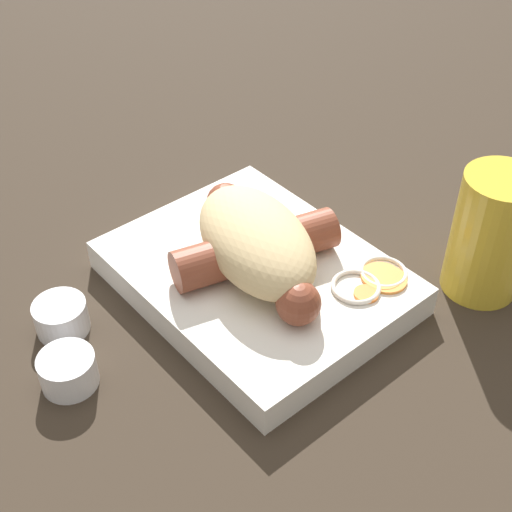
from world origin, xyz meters
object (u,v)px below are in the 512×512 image
(food_tray, at_px, (256,277))
(drink_glass, at_px, (491,235))
(condiment_cup_near, at_px, (62,318))
(bread_roll, at_px, (259,239))
(sausage, at_px, (259,249))
(condiment_cup_far, at_px, (68,372))

(food_tray, xyz_separation_m, drink_glass, (0.12, 0.15, 0.04))
(condiment_cup_near, bearing_deg, drink_glass, 58.02)
(bread_roll, bearing_deg, drink_glass, 50.63)
(food_tray, distance_m, bread_roll, 0.04)
(bread_roll, distance_m, sausage, 0.01)
(food_tray, relative_size, condiment_cup_near, 5.51)
(condiment_cup_far, bearing_deg, drink_glass, 67.53)
(sausage, bearing_deg, condiment_cup_far, -94.52)
(condiment_cup_near, xyz_separation_m, drink_glass, (0.19, 0.30, 0.04))
(bread_roll, distance_m, condiment_cup_far, 0.18)
(sausage, distance_m, condiment_cup_near, 0.17)
(bread_roll, bearing_deg, sausage, -26.01)
(bread_roll, xyz_separation_m, condiment_cup_near, (-0.07, -0.15, -0.04))
(food_tray, xyz_separation_m, sausage, (0.00, 0.00, 0.03))
(sausage, bearing_deg, bread_roll, 153.99)
(condiment_cup_near, distance_m, drink_glass, 0.36)
(food_tray, bearing_deg, condiment_cup_near, -113.86)
(bread_roll, bearing_deg, condiment_cup_near, -113.49)
(condiment_cup_near, height_order, condiment_cup_far, same)
(sausage, relative_size, drink_glass, 1.53)
(sausage, xyz_separation_m, condiment_cup_far, (-0.01, -0.18, -0.03))
(food_tray, bearing_deg, bread_roll, 88.29)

